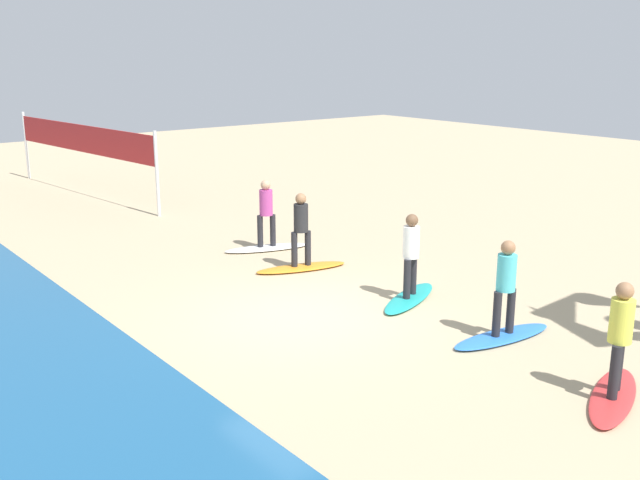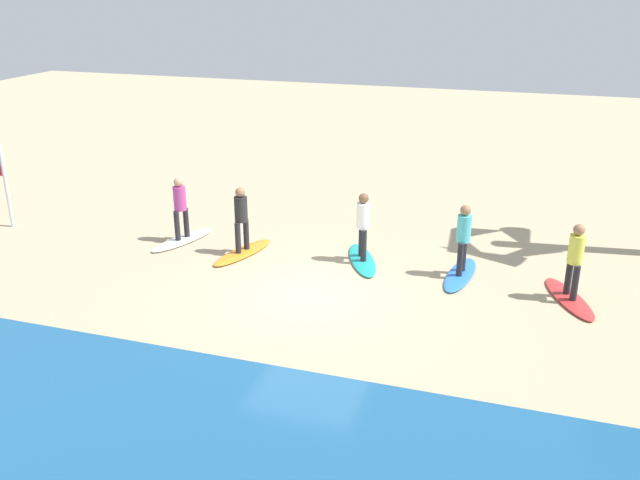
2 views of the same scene
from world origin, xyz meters
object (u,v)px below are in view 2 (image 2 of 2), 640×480
(surfboard_red, at_px, (569,298))
(surfboard_orange, at_px, (243,252))
(surfboard_teal, at_px, (362,260))
(surfboard_white, at_px, (183,240))
(surfer_white, at_px, (180,204))
(surfer_teal, at_px, (363,221))
(surfer_red, at_px, (575,256))
(surfer_blue, at_px, (464,234))
(surfer_orange, at_px, (241,215))
(surfboard_blue, at_px, (460,275))

(surfboard_red, relative_size, surfboard_orange, 1.00)
(surfboard_red, bearing_deg, surfboard_teal, -121.42)
(surfboard_teal, distance_m, surfboard_white, 4.80)
(surfer_white, bearing_deg, surfboard_teal, -178.62)
(surfer_teal, bearing_deg, surfboard_orange, 8.42)
(surfer_red, xyz_separation_m, surfboard_orange, (7.70, -0.28, -0.99))
(surfer_teal, height_order, surfboard_orange, surfer_teal)
(surfer_blue, height_order, surfer_teal, same)
(surfer_white, bearing_deg, surfboard_orange, 170.08)
(surfboard_teal, distance_m, surfer_white, 4.90)
(surfer_teal, bearing_deg, surfer_red, 171.40)
(surfboard_red, relative_size, surfer_white, 1.28)
(surfer_orange, bearing_deg, surfboard_blue, -177.04)
(surfboard_red, height_order, surfer_orange, surfer_orange)
(surfer_teal, relative_size, surfer_orange, 1.00)
(surfboard_red, relative_size, surfboard_blue, 1.00)
(surfer_blue, xyz_separation_m, surfer_orange, (5.34, 0.28, 0.00))
(surfer_red, height_order, surfboard_white, surfer_red)
(surfboard_orange, bearing_deg, surfboard_red, 103.79)
(surfboard_blue, relative_size, surfer_teal, 1.28)
(surfboard_white, bearing_deg, surfboard_red, 104.24)
(surfboard_teal, xyz_separation_m, surfer_orange, (2.96, 0.44, 0.99))
(surfer_red, xyz_separation_m, surfer_orange, (7.70, -0.28, 0.00))
(surfboard_orange, xyz_separation_m, surfboard_white, (1.84, -0.32, 0.00))
(surfer_blue, relative_size, surfer_teal, 1.00)
(surfboard_teal, relative_size, surfer_white, 1.28)
(surfboard_blue, distance_m, surfer_orange, 5.43)
(surfer_blue, height_order, surfboard_teal, surfer_blue)
(surfboard_blue, bearing_deg, surfer_orange, -80.67)
(surfboard_white, bearing_deg, surfer_teal, 109.22)
(surfboard_teal, relative_size, surfboard_orange, 1.00)
(surfboard_red, relative_size, surfer_blue, 1.28)
(surfer_orange, relative_size, surfboard_white, 0.78)
(surfboard_red, bearing_deg, surfer_red, -0.00)
(surfer_white, bearing_deg, surfboard_blue, 179.63)
(surfer_orange, bearing_deg, surfboard_orange, 0.00)
(surfboard_blue, height_order, surfboard_orange, same)
(surfboard_red, distance_m, surfboard_white, 9.56)
(surfer_white, bearing_deg, surfer_red, 176.39)
(surfboard_white, distance_m, surfer_white, 0.99)
(surfboard_white, bearing_deg, surfer_white, 0.00)
(surfboard_white, relative_size, surfer_white, 1.28)
(surfer_red, bearing_deg, surfboard_orange, -2.08)
(surfboard_teal, xyz_separation_m, surfboard_white, (4.80, 0.12, 0.00))
(surfer_red, distance_m, surfer_orange, 7.71)
(surfer_blue, distance_m, surfer_orange, 5.34)
(surfer_blue, xyz_separation_m, surfer_white, (7.18, -0.05, 0.00))
(surfer_teal, relative_size, surfboard_white, 0.78)
(surfboard_teal, distance_m, surfer_teal, 0.99)
(surfboard_blue, relative_size, surfer_white, 1.28)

